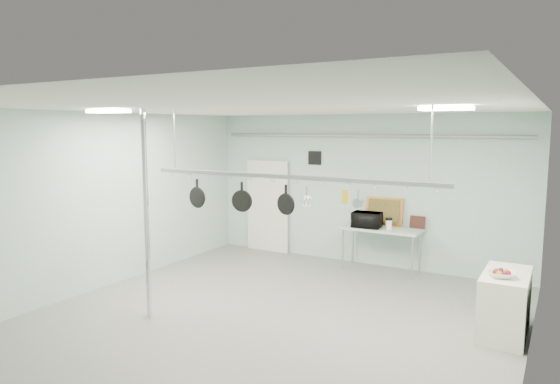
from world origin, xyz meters
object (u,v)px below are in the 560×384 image
Objects in this scene: prep_table at (381,231)px; pot_rack at (284,175)px; coffee_canister at (389,225)px; chrome_pole at (146,215)px; side_cabinet at (505,304)px; skillet_left at (197,194)px; microwave at (367,220)px; fruit_bowl at (501,274)px; skillet_right at (286,200)px; skillet_mid at (242,197)px.

pot_rack is (-0.40, -3.30, 1.40)m from prep_table.
coffee_canister reaches higher than prep_table.
coffee_canister is at bearing 58.89° from chrome_pole.
skillet_left is (-4.59, -1.10, 1.39)m from side_cabinet.
microwave reaches higher than fruit_bowl.
skillet_left is at bearing -170.87° from skillet_right.
chrome_pole is 2.19m from pot_rack.
prep_table is 4.01m from skillet_left.
pot_rack is (-2.95, -1.10, 1.78)m from side_cabinet.
chrome_pole is 0.67× the size of pot_rack.
skillet_mid is at bearing 180.00° from pot_rack.
skillet_left is (-2.04, -3.30, 1.01)m from prep_table.
microwave reaches higher than coffee_canister.
fruit_bowl is 4.72m from skillet_left.
skillet_left is (-1.64, 0.00, -0.39)m from pot_rack.
chrome_pole is at bearing -152.84° from skillet_mid.
skillet_left is at bearing 57.12° from microwave.
pot_rack reaches higher than fruit_bowl.
chrome_pole is 7.21× the size of skillet_right.
chrome_pole is at bearing -154.65° from pot_rack.
skillet_mid is 0.79m from skillet_right.
chrome_pole is 6.62× the size of skillet_left.
fruit_bowl is (2.51, -2.46, 0.11)m from prep_table.
side_cabinet is at bearing 80.73° from fruit_bowl.
skillet_right is (-2.88, -0.84, 0.92)m from fruit_bowl.
prep_table reaches higher than side_cabinet.
prep_table is 3.39m from side_cabinet.
side_cabinet is 4.93m from skillet_left.
skillet_left is 1.03× the size of skillet_mid.
prep_table is 3.64m from skillet_mid.
coffee_canister is at bearing -178.14° from microwave.
side_cabinet is at bearing 140.10° from microwave.
coffee_canister is (0.58, 3.21, -1.23)m from pot_rack.
skillet_right reaches higher than prep_table.
skillet_mid is at bearing -163.48° from side_cabinet.
coffee_canister is at bearing 79.74° from pot_rack.
prep_table is 0.33× the size of pot_rack.
pot_rack is 0.85m from skillet_mid.
chrome_pole is 1.47m from skillet_mid.
microwave is 3.62m from fruit_bowl.
coffee_canister reaches higher than fruit_bowl.
microwave reaches higher than prep_table.
chrome_pole reaches higher than skillet_mid.
chrome_pole is at bearing -160.05° from fruit_bowl.
fruit_bowl is 0.77× the size of skillet_right.
side_cabinet is at bearing -40.79° from prep_table.
fruit_bowl reaches higher than prep_table.
fruit_bowl is (2.91, 0.84, -1.29)m from pot_rack.
fruit_bowl is at bearing 25.46° from skillet_right.
skillet_left reaches higher than prep_table.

